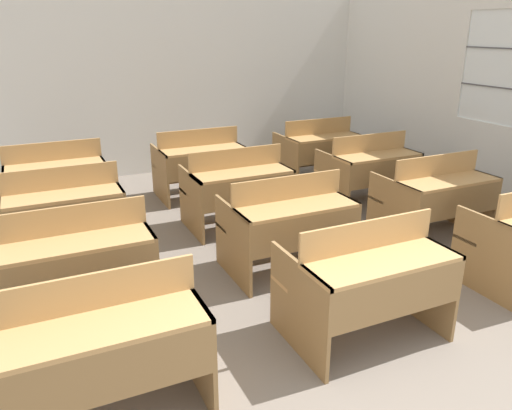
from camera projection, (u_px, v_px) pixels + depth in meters
wall_back at (152, 83)px, 7.46m from camera, size 7.00×0.06×2.74m
wall_right_with_window at (492, 97)px, 6.17m from camera, size 0.06×6.26×2.74m
bench_front_left at (104, 344)px, 2.82m from camera, size 1.10×0.79×0.91m
bench_front_center at (367, 279)px, 3.55m from camera, size 1.10×0.79×0.91m
bench_second_left at (78, 260)px, 3.84m from camera, size 1.10×0.79×0.91m
bench_second_center at (288, 223)px, 4.57m from camera, size 1.10×0.79×0.91m
bench_second_right at (435, 196)px, 5.31m from camera, size 1.10×0.79×0.91m
bench_third_left at (64, 211)px, 4.86m from camera, size 1.10×0.79×0.91m
bench_third_center at (237, 187)px, 5.59m from camera, size 1.10×0.79×0.91m
bench_third_right at (369, 169)px, 6.31m from camera, size 1.10×0.79×0.91m
bench_back_left at (56, 179)px, 5.89m from camera, size 1.10×0.79×0.91m
bench_back_center at (200, 162)px, 6.61m from camera, size 1.10×0.79×0.91m
bench_back_right at (319, 149)px, 7.34m from camera, size 1.10×0.79×0.91m
wastepaper_bin at (348, 150)px, 8.47m from camera, size 0.26×0.26×0.38m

